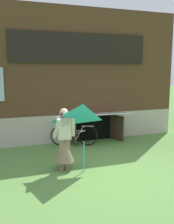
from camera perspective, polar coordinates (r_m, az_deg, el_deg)
name	(u,v)px	position (r m, az deg, el deg)	size (l,w,h in m)	color
ground_plane	(115,170)	(6.99, 6.24, -12.87)	(60.00, 60.00, 0.00)	#56843D
log_house	(65,75)	(11.50, -4.98, 8.34)	(7.81, 5.76, 4.86)	#ADA393
person	(64,144)	(6.80, -5.12, -7.22)	(0.61, 0.53, 1.67)	#7F6B51
kite	(83,123)	(6.15, -0.94, -2.58)	(1.10, 1.16, 1.70)	#2DB2CC
bicycle_silver	(74,135)	(8.96, -2.94, -5.29)	(1.60, 0.59, 0.76)	black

